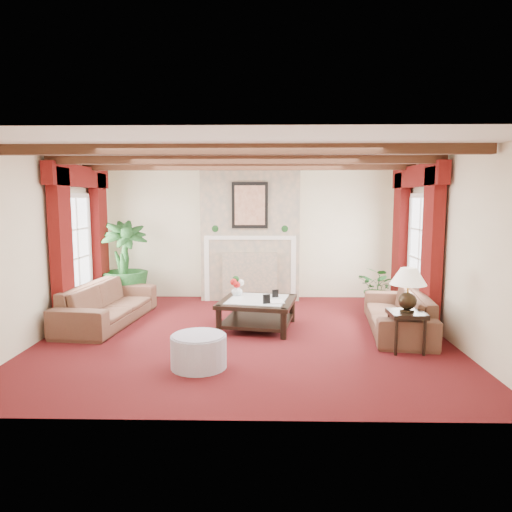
{
  "coord_description": "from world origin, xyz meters",
  "views": [
    {
      "loc": [
        0.31,
        -6.8,
        2.06
      ],
      "look_at": [
        0.16,
        0.4,
        1.17
      ],
      "focal_mm": 32.0,
      "sensor_mm": 36.0,
      "label": 1
    }
  ],
  "objects_px": {
    "coffee_table": "(257,314)",
    "side_table": "(406,331)",
    "sofa_right": "(398,305)",
    "ottoman": "(199,351)",
    "sofa_left": "(108,297)",
    "potted_palm": "(124,282)"
  },
  "relations": [
    {
      "from": "coffee_table",
      "to": "side_table",
      "type": "relative_size",
      "value": 2.08
    },
    {
      "from": "sofa_right",
      "to": "ottoman",
      "type": "xyz_separation_m",
      "value": [
        -2.9,
        -1.62,
        -0.22
      ]
    },
    {
      "from": "coffee_table",
      "to": "ottoman",
      "type": "relative_size",
      "value": 1.66
    },
    {
      "from": "sofa_left",
      "to": "potted_palm",
      "type": "bearing_deg",
      "value": 11.52
    },
    {
      "from": "sofa_right",
      "to": "ottoman",
      "type": "height_order",
      "value": "sofa_right"
    },
    {
      "from": "potted_palm",
      "to": "coffee_table",
      "type": "bearing_deg",
      "value": -30.85
    },
    {
      "from": "sofa_left",
      "to": "coffee_table",
      "type": "relative_size",
      "value": 2.04
    },
    {
      "from": "side_table",
      "to": "ottoman",
      "type": "relative_size",
      "value": 0.8
    },
    {
      "from": "sofa_left",
      "to": "sofa_right",
      "type": "distance_m",
      "value": 4.74
    },
    {
      "from": "coffee_table",
      "to": "sofa_right",
      "type": "bearing_deg",
      "value": 7.33
    },
    {
      "from": "sofa_right",
      "to": "side_table",
      "type": "bearing_deg",
      "value": -1.91
    },
    {
      "from": "sofa_left",
      "to": "ottoman",
      "type": "distance_m",
      "value": 2.73
    },
    {
      "from": "potted_palm",
      "to": "side_table",
      "type": "height_order",
      "value": "potted_palm"
    },
    {
      "from": "sofa_right",
      "to": "coffee_table",
      "type": "relative_size",
      "value": 1.92
    },
    {
      "from": "sofa_left",
      "to": "sofa_right",
      "type": "height_order",
      "value": "sofa_left"
    },
    {
      "from": "side_table",
      "to": "ottoman",
      "type": "xyz_separation_m",
      "value": [
        -2.74,
        -0.67,
        -0.07
      ]
    },
    {
      "from": "sofa_right",
      "to": "coffee_table",
      "type": "bearing_deg",
      "value": -86.03
    },
    {
      "from": "potted_palm",
      "to": "side_table",
      "type": "bearing_deg",
      "value": -29.47
    },
    {
      "from": "sofa_right",
      "to": "coffee_table",
      "type": "height_order",
      "value": "sofa_right"
    },
    {
      "from": "sofa_right",
      "to": "ottoman",
      "type": "distance_m",
      "value": 3.33
    },
    {
      "from": "coffee_table",
      "to": "ottoman",
      "type": "height_order",
      "value": "coffee_table"
    },
    {
      "from": "sofa_left",
      "to": "side_table",
      "type": "relative_size",
      "value": 4.24
    }
  ]
}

